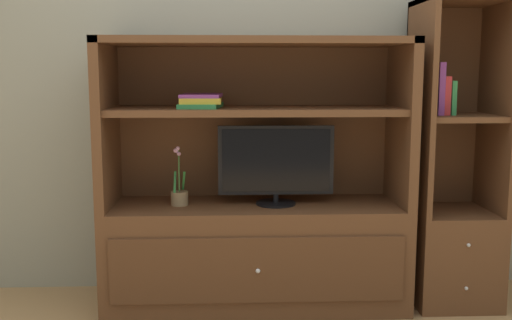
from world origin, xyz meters
TOP-DOWN VIEW (x-y plane):
  - painted_rear_wall at (0.00, 0.75)m, footprint 6.00×0.10m
  - media_console at (0.00, 0.41)m, footprint 1.63×0.55m
  - tv_monitor at (0.11, 0.39)m, footprint 0.62×0.22m
  - potted_plant at (-0.41, 0.39)m, footprint 0.09×0.11m
  - magazine_stack at (-0.29, 0.40)m, footprint 0.23×0.35m
  - bookshelf_tall at (1.09, 0.41)m, footprint 0.45×0.48m
  - upright_book_row at (0.99, 0.40)m, footprint 0.13×0.15m

SIDE VIEW (x-z plane):
  - media_console at x=0.00m, z-range -0.27..1.19m
  - bookshelf_tall at x=1.09m, z-range -0.29..1.38m
  - potted_plant at x=-0.41m, z-range 0.46..0.78m
  - tv_monitor at x=0.11m, z-range 0.57..1.00m
  - magazine_stack at x=-0.29m, z-range 1.09..1.16m
  - upright_book_row at x=0.99m, z-range 1.03..1.30m
  - painted_rear_wall at x=0.00m, z-range 0.00..2.80m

